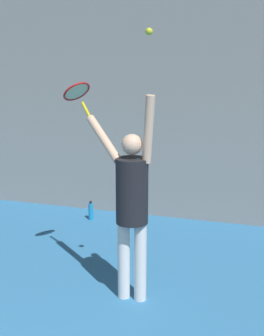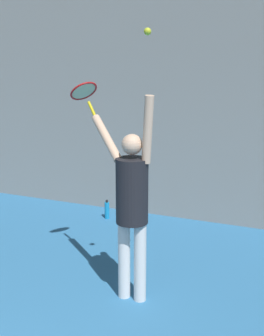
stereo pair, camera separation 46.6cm
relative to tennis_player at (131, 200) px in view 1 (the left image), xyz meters
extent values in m
cube|color=gray|center=(-0.33, 2.67, 1.39)|extent=(18.00, 0.10, 5.00)
cylinder|color=white|center=(-0.08, -0.01, -0.68)|extent=(0.13, 0.13, 0.87)
cylinder|color=white|center=(0.10, -0.01, -0.68)|extent=(0.13, 0.13, 0.87)
cylinder|color=black|center=(0.01, -0.01, 0.10)|extent=(0.33, 0.33, 0.68)
sphere|color=beige|center=(0.01, -0.01, 0.58)|extent=(0.21, 0.21, 0.21)
cylinder|color=beige|center=(0.18, -0.03, 0.74)|extent=(0.17, 0.16, 0.68)
cylinder|color=beige|center=(-0.36, 0.17, 0.59)|extent=(0.53, 0.46, 0.44)
cylinder|color=yellow|center=(-0.64, 0.38, 0.85)|extent=(0.16, 0.11, 0.18)
torus|color=red|center=(-0.78, 0.47, 1.04)|extent=(0.38, 0.41, 0.23)
cylinder|color=beige|center=(-0.78, 0.47, 1.04)|extent=(0.32, 0.34, 0.19)
sphere|color=#CCDB2D|center=(0.20, -0.09, 1.65)|extent=(0.07, 0.07, 0.07)
cylinder|color=#198CCC|center=(-1.33, 2.14, -0.98)|extent=(0.07, 0.07, 0.27)
cylinder|color=black|center=(-1.33, 2.14, -0.82)|extent=(0.04, 0.04, 0.04)
camera|label=1|loc=(1.35, -4.37, 1.47)|focal=50.00mm
camera|label=2|loc=(1.79, -4.21, 1.47)|focal=50.00mm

